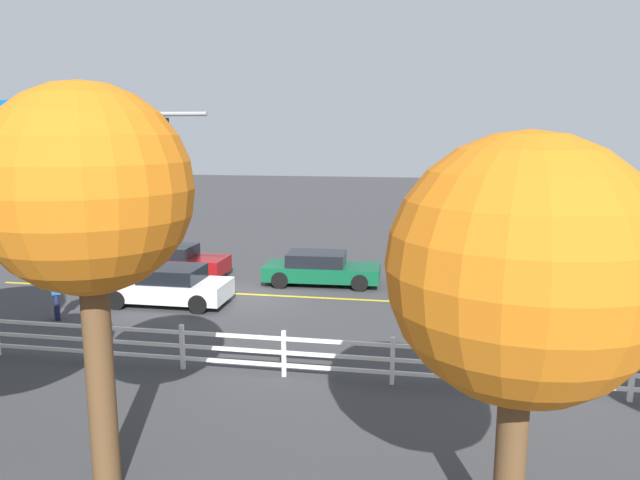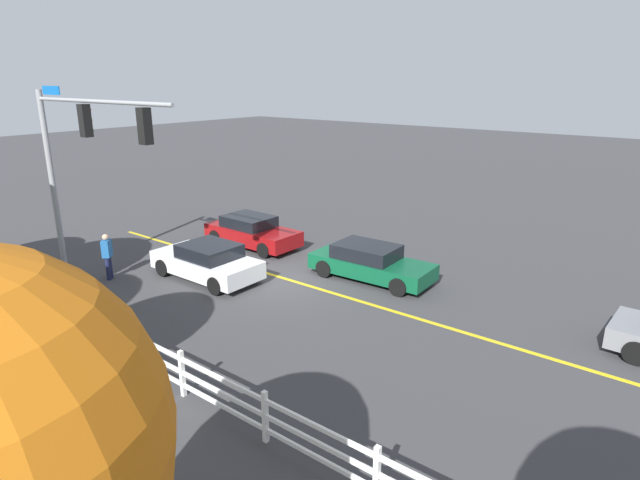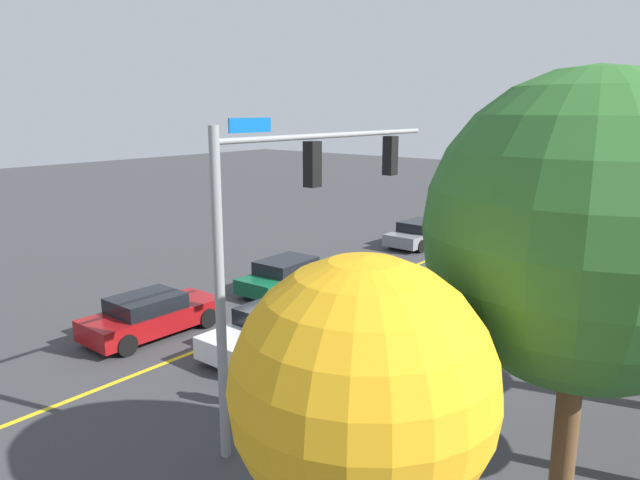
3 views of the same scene
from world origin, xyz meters
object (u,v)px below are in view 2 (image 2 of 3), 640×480
Objects in this scene: car_0 at (370,262)px; pedestrian at (107,255)px; car_2 at (207,261)px; car_3 at (252,232)px.

pedestrian reaches higher than car_0.
car_0 is 9.44m from pedestrian.
car_2 is 3.56m from pedestrian.
car_0 is 6.17m from car_3.
car_0 is at bearing -1.19° from pedestrian.
car_2 is 2.50× the size of pedestrian.
car_3 is at bearing 176.13° from car_0.
car_3 is 2.56× the size of pedestrian.
pedestrian is at bearing 38.73° from car_2.
pedestrian reaches higher than car_2.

